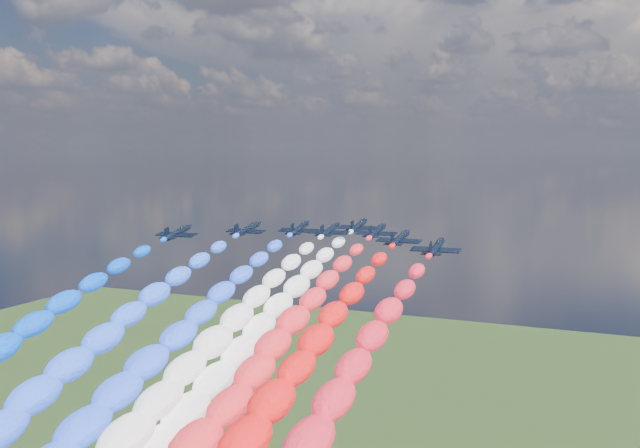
% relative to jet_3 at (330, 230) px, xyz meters
% --- Properties ---
extents(jet_0, '(9.35, 12.42, 4.61)m').
position_rel_jet_3_xyz_m(jet_0, '(-27.29, -16.71, 0.00)').
color(jet_0, black).
extents(jet_1, '(9.48, 12.50, 4.61)m').
position_rel_jet_3_xyz_m(jet_1, '(-17.24, -5.23, 0.00)').
color(jet_1, black).
extents(trail_1, '(6.76, 99.15, 37.78)m').
position_rel_jet_3_xyz_m(trail_1, '(-17.24, -56.30, -16.39)').
color(trail_1, '#2C5AFF').
extents(jet_2, '(9.42, 12.47, 4.61)m').
position_rel_jet_3_xyz_m(jet_2, '(-7.45, 0.66, 0.00)').
color(jet_2, black).
extents(trail_2, '(6.76, 99.15, 37.78)m').
position_rel_jet_3_xyz_m(trail_2, '(-7.45, -50.41, -16.39)').
color(trail_2, blue).
extents(jet_3, '(8.76, 11.99, 4.61)m').
position_rel_jet_3_xyz_m(jet_3, '(0.00, 0.00, 0.00)').
color(jet_3, black).
extents(trail_3, '(6.76, 99.15, 37.78)m').
position_rel_jet_3_xyz_m(trail_3, '(0.00, -51.07, -16.39)').
color(trail_3, white).
extents(jet_4, '(8.92, 12.11, 4.61)m').
position_rel_jet_3_xyz_m(jet_4, '(2.30, 11.27, 0.00)').
color(jet_4, black).
extents(trail_4, '(6.76, 99.15, 37.78)m').
position_rel_jet_3_xyz_m(trail_4, '(2.30, -39.80, -16.39)').
color(trail_4, white).
extents(jet_5, '(8.74, 11.98, 4.61)m').
position_rel_jet_3_xyz_m(jet_5, '(9.82, 2.18, 0.00)').
color(jet_5, black).
extents(trail_5, '(6.76, 99.15, 37.78)m').
position_rel_jet_3_xyz_m(trail_5, '(9.82, -48.89, -16.39)').
color(trail_5, '#F92732').
extents(jet_6, '(9.12, 12.25, 4.61)m').
position_rel_jet_3_xyz_m(jet_6, '(18.00, -7.80, 0.00)').
color(jet_6, black).
extents(trail_6, '(6.76, 99.15, 37.78)m').
position_rel_jet_3_xyz_m(trail_6, '(18.00, -58.87, -16.39)').
color(trail_6, red).
extents(jet_7, '(9.06, 12.21, 4.61)m').
position_rel_jet_3_xyz_m(jet_7, '(27.83, -17.68, 0.00)').
color(jet_7, black).
extents(trail_7, '(6.76, 99.15, 37.78)m').
position_rel_jet_3_xyz_m(trail_7, '(27.83, -68.75, -16.39)').
color(trail_7, red).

